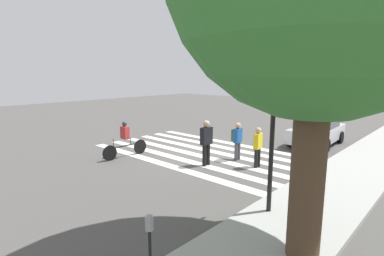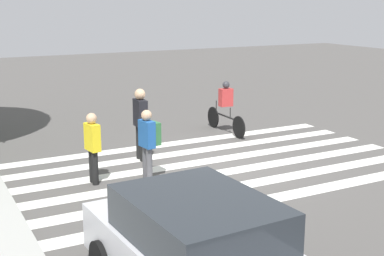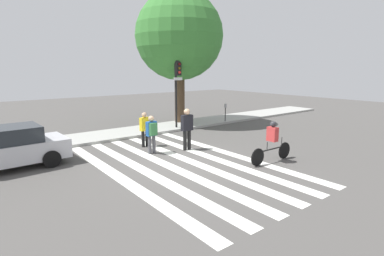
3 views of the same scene
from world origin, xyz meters
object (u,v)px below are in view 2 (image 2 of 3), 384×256
object	(u,v)px
pedestrian_child_with_backpack	(149,139)
car_parked_silver_sedan	(199,252)
pedestrian_adult_blue_shirt	(93,144)
cyclist_near_curb	(226,105)
pedestrian_adult_tall_backpack	(141,120)

from	to	relation	value
pedestrian_child_with_backpack	car_parked_silver_sedan	world-z (taller)	pedestrian_child_with_backpack
pedestrian_adult_blue_shirt	pedestrian_child_with_backpack	world-z (taller)	pedestrian_child_with_backpack
pedestrian_child_with_backpack	cyclist_near_curb	distance (m)	4.95
pedestrian_adult_blue_shirt	cyclist_near_curb	world-z (taller)	cyclist_near_curb
pedestrian_adult_tall_backpack	cyclist_near_curb	world-z (taller)	pedestrian_adult_tall_backpack
pedestrian_adult_blue_shirt	car_parked_silver_sedan	distance (m)	5.49
pedestrian_adult_tall_backpack	pedestrian_child_with_backpack	bearing A→B (deg)	167.35
car_parked_silver_sedan	pedestrian_child_with_backpack	bearing A→B (deg)	-18.92
car_parked_silver_sedan	pedestrian_adult_blue_shirt	bearing A→B (deg)	-5.70
pedestrian_adult_blue_shirt	pedestrian_adult_tall_backpack	bearing A→B (deg)	118.24
pedestrian_adult_tall_backpack	pedestrian_adult_blue_shirt	bearing A→B (deg)	129.54
pedestrian_adult_tall_backpack	car_parked_silver_sedan	distance (m)	6.97
cyclist_near_curb	pedestrian_child_with_backpack	bearing A→B (deg)	129.25
pedestrian_adult_tall_backpack	car_parked_silver_sedan	bearing A→B (deg)	167.16
pedestrian_child_with_backpack	pedestrian_adult_tall_backpack	xyz separation A→B (m)	(1.54, -0.44, 0.09)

